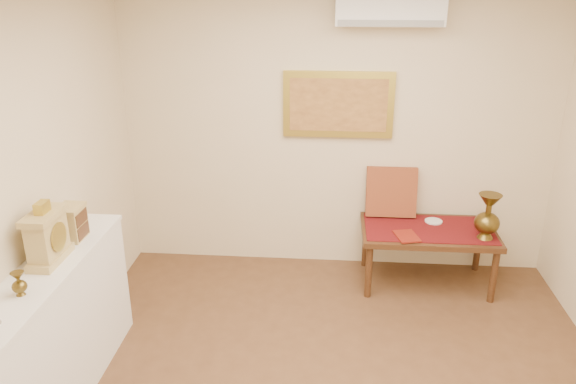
# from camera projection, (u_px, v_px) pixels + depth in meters

# --- Properties ---
(wall_back) EXTENTS (4.00, 0.02, 2.70)m
(wall_back) POSITION_uv_depth(u_px,v_px,m) (337.00, 131.00, 5.20)
(wall_back) COLOR beige
(wall_back) RESTS_ON ground
(brass_urn_small) EXTENTS (0.09, 0.09, 0.19)m
(brass_urn_small) POSITION_uv_depth(u_px,v_px,m) (18.00, 280.00, 3.20)
(brass_urn_small) COLOR brown
(brass_urn_small) RESTS_ON display_ledge
(table_cloth) EXTENTS (1.14, 0.59, 0.01)m
(table_cloth) POSITION_uv_depth(u_px,v_px,m) (429.00, 229.00, 5.08)
(table_cloth) COLOR #611012
(table_cloth) RESTS_ON low_table
(brass_urn_tall) EXTENTS (0.22, 0.22, 0.49)m
(brass_urn_tall) POSITION_uv_depth(u_px,v_px,m) (488.00, 212.00, 4.80)
(brass_urn_tall) COLOR brown
(brass_urn_tall) RESTS_ON table_cloth
(plate) EXTENTS (0.16, 0.16, 0.01)m
(plate) POSITION_uv_depth(u_px,v_px,m) (434.00, 221.00, 5.20)
(plate) COLOR silver
(plate) RESTS_ON table_cloth
(menu) EXTENTS (0.24, 0.29, 0.01)m
(menu) POSITION_uv_depth(u_px,v_px,m) (407.00, 236.00, 4.91)
(menu) COLOR maroon
(menu) RESTS_ON table_cloth
(cushion) EXTENTS (0.47, 0.20, 0.48)m
(cushion) POSITION_uv_depth(u_px,v_px,m) (391.00, 192.00, 5.28)
(cushion) COLOR maroon
(cushion) RESTS_ON table_cloth
(display_ledge) EXTENTS (0.37, 2.02, 0.98)m
(display_ledge) POSITION_uv_depth(u_px,v_px,m) (45.00, 348.00, 3.56)
(display_ledge) COLOR white
(display_ledge) RESTS_ON floor
(mantel_clock) EXTENTS (0.17, 0.36, 0.41)m
(mantel_clock) POSITION_uv_depth(u_px,v_px,m) (47.00, 236.00, 3.55)
(mantel_clock) COLOR tan
(mantel_clock) RESTS_ON display_ledge
(wooden_chest) EXTENTS (0.16, 0.21, 0.24)m
(wooden_chest) POSITION_uv_depth(u_px,v_px,m) (72.00, 222.00, 3.87)
(wooden_chest) COLOR tan
(wooden_chest) RESTS_ON display_ledge
(low_table) EXTENTS (1.20, 0.70, 0.55)m
(low_table) POSITION_uv_depth(u_px,v_px,m) (428.00, 235.00, 5.10)
(low_table) COLOR #472815
(low_table) RESTS_ON floor
(painting) EXTENTS (1.00, 0.06, 0.60)m
(painting) POSITION_uv_depth(u_px,v_px,m) (338.00, 105.00, 5.08)
(painting) COLOR gold
(painting) RESTS_ON wall_back
(ac_unit) EXTENTS (0.90, 0.25, 0.30)m
(ac_unit) POSITION_uv_depth(u_px,v_px,m) (390.00, 7.00, 4.64)
(ac_unit) COLOR white
(ac_unit) RESTS_ON wall_back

